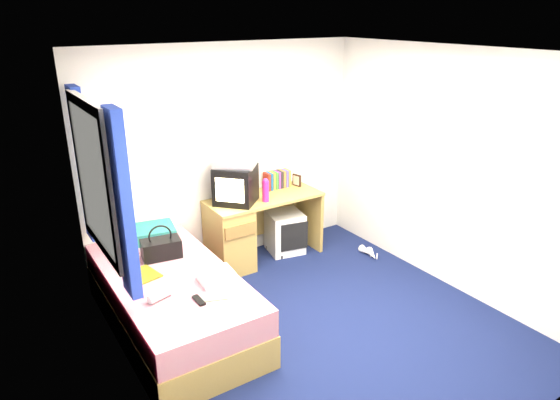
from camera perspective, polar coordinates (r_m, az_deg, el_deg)
ground at (r=4.70m, az=4.33°, el=-14.11°), size 3.40×3.40×0.00m
room_shell at (r=4.05m, az=4.88°, el=2.97°), size 3.40×3.40×3.40m
bed at (r=4.63m, az=-12.18°, el=-11.22°), size 1.01×2.00×0.54m
pillow at (r=5.18m, az=-15.08°, el=-3.73°), size 0.61×0.45×0.12m
desk at (r=5.57m, az=-4.32°, el=-3.44°), size 1.30×0.55×0.75m
storage_cube at (r=5.90m, az=0.55°, el=-3.67°), size 0.46×0.46×0.49m
crt_tv at (r=5.34m, az=-5.10°, el=1.76°), size 0.55×0.56×0.41m
vcr at (r=5.27m, az=-5.17°, el=4.28°), size 0.52×0.51×0.08m
book_row at (r=5.80m, az=-0.34°, el=2.36°), size 0.31×0.13×0.20m
picture_frame at (r=5.88m, az=1.94°, el=2.27°), size 0.05×0.12×0.14m
pink_water_bottle at (r=5.37m, az=-1.65°, el=1.00°), size 0.08×0.08×0.23m
aerosol_can at (r=5.48m, az=-2.97°, el=1.17°), size 0.06×0.06×0.19m
handbag at (r=4.76m, az=-13.42°, el=-5.35°), size 0.38×0.25×0.32m
towel at (r=4.29m, az=-7.27°, el=-8.68°), size 0.30×0.25×0.09m
magazine at (r=4.53m, az=-15.29°, el=-8.21°), size 0.27×0.32×0.01m
water_bottle at (r=4.14m, az=-13.58°, el=-10.56°), size 0.21×0.12×0.07m
colour_swatch_fan at (r=4.07m, az=-7.48°, el=-11.11°), size 0.23×0.13×0.01m
remote_control at (r=4.06m, az=-9.27°, el=-11.25°), size 0.05×0.16×0.02m
window_assembly at (r=4.22m, az=-20.02°, el=2.00°), size 0.11×1.42×1.40m
white_heels at (r=5.94m, az=10.22°, el=-6.00°), size 0.17×0.32×0.09m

